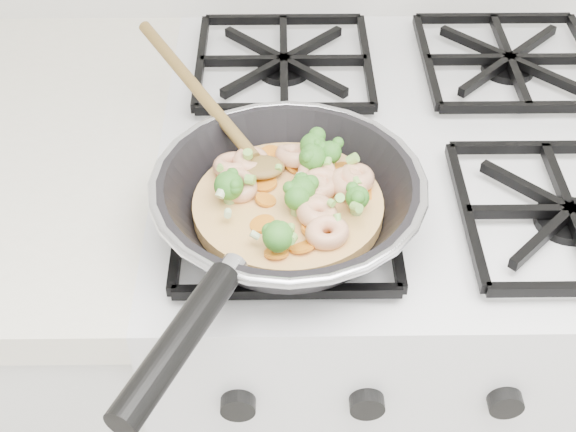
{
  "coord_description": "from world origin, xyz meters",
  "views": [
    {
      "loc": [
        -0.16,
        0.92,
        1.49
      ],
      "look_at": [
        -0.15,
        1.53,
        0.93
      ],
      "focal_mm": 50.38,
      "sensor_mm": 36.0,
      "label": 1
    }
  ],
  "objects": [
    {
      "name": "stove",
      "position": [
        0.0,
        1.7,
        0.46
      ],
      "size": [
        0.6,
        0.6,
        0.92
      ],
      "color": "white",
      "rests_on": "ground"
    },
    {
      "name": "skillet",
      "position": [
        -0.15,
        1.53,
        0.96
      ],
      "size": [
        0.31,
        0.54,
        0.09
      ],
      "rotation": [
        0.0,
        0.0,
        -0.31
      ],
      "color": "black",
      "rests_on": "stove"
    }
  ]
}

